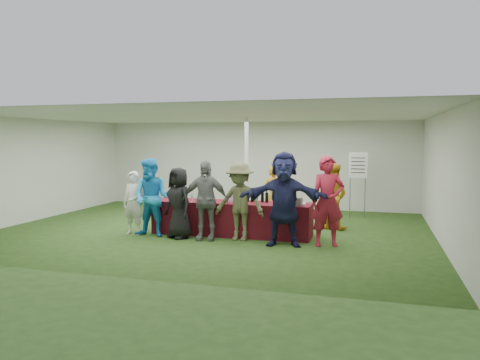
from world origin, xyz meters
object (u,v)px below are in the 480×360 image
(serving_table, at_px, (232,218))
(customer_1, at_px, (151,198))
(staff_back, at_px, (332,196))
(customer_0, at_px, (134,203))
(staff_pourer, at_px, (274,196))
(customer_5, at_px, (284,199))
(customer_2, at_px, (179,203))
(customer_4, at_px, (240,201))
(dump_bucket, at_px, (297,202))
(wine_list_sign, at_px, (358,170))
(customer_6, at_px, (328,201))
(customer_3, at_px, (205,200))

(serving_table, height_order, customer_1, customer_1)
(staff_back, distance_m, customer_0, 4.68)
(staff_pourer, distance_m, staff_back, 1.42)
(customer_0, xyz_separation_m, customer_5, (3.46, -0.12, 0.24))
(customer_0, relative_size, customer_2, 0.93)
(customer_4, bearing_deg, dump_bucket, 16.61)
(staff_back, bearing_deg, customer_0, 42.90)
(customer_0, xyz_separation_m, customer_1, (0.48, -0.07, 0.15))
(dump_bucket, height_order, wine_list_sign, wine_list_sign)
(serving_table, xyz_separation_m, customer_2, (-1.01, -0.64, 0.40))
(customer_2, relative_size, customer_5, 0.81)
(customer_0, distance_m, customer_5, 3.47)
(wine_list_sign, xyz_separation_m, customer_0, (-4.77, -3.77, -0.59))
(customer_5, bearing_deg, customer_4, 160.23)
(customer_4, relative_size, customer_5, 0.87)
(wine_list_sign, bearing_deg, customer_2, -133.73)
(dump_bucket, relative_size, staff_back, 0.15)
(staff_back, bearing_deg, customer_4, 64.44)
(dump_bucket, xyz_separation_m, customer_0, (-3.65, -0.38, -0.12))
(customer_6, bearing_deg, customer_0, 163.44)
(staff_back, relative_size, customer_6, 0.87)
(dump_bucket, bearing_deg, wine_list_sign, 71.70)
(dump_bucket, distance_m, customer_0, 3.67)
(dump_bucket, distance_m, staff_pourer, 1.76)
(staff_pourer, xyz_separation_m, customer_0, (-2.82, -1.93, -0.04))
(staff_pourer, relative_size, staff_back, 0.96)
(wine_list_sign, height_order, customer_2, wine_list_sign)
(wine_list_sign, distance_m, staff_back, 1.95)
(customer_1, relative_size, customer_4, 1.04)
(customer_3, bearing_deg, staff_pourer, 52.11)
(staff_back, distance_m, customer_3, 3.22)
(staff_back, xyz_separation_m, customer_2, (-3.12, -2.01, -0.02))
(dump_bucket, xyz_separation_m, customer_6, (0.67, -0.30, 0.07))
(serving_table, distance_m, customer_4, 0.76)
(dump_bucket, xyz_separation_m, customer_3, (-1.91, -0.43, 0.01))
(wine_list_sign, relative_size, customer_6, 0.98)
(customer_5, bearing_deg, staff_back, 62.36)
(serving_table, relative_size, customer_3, 2.11)
(staff_back, bearing_deg, wine_list_sign, -88.46)
(serving_table, height_order, customer_0, customer_0)
(staff_pourer, bearing_deg, customer_0, 50.82)
(serving_table, xyz_separation_m, customer_0, (-2.13, -0.60, 0.35))
(customer_6, bearing_deg, customer_1, 164.56)
(dump_bucket, bearing_deg, customer_5, -110.20)
(staff_pourer, relative_size, customer_2, 0.98)
(wine_list_sign, distance_m, customer_0, 6.11)
(staff_back, height_order, customer_4, customer_4)
(dump_bucket, xyz_separation_m, staff_back, (0.59, 1.59, -0.04))
(customer_0, bearing_deg, staff_back, 30.67)
(dump_bucket, relative_size, customer_6, 0.13)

